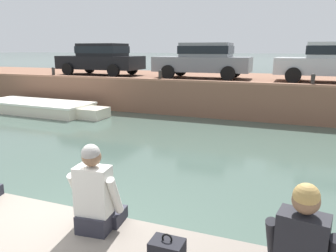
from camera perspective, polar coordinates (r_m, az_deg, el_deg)
ground_plane at (r=8.64m, az=0.93°, el=-4.77°), size 400.00×400.00×0.00m
far_quay_wall at (r=15.78m, az=10.70°, el=5.85°), size 60.00×6.00×1.39m
far_wall_coping at (r=12.89m, az=8.43°, el=7.61°), size 60.00×0.24×0.08m
boat_moored_west_cream at (r=14.96m, az=-21.07°, el=3.04°), size 5.87×2.01×0.49m
car_leftmost_black at (r=17.01m, az=-11.58°, el=11.56°), size 4.30×2.05×1.54m
car_left_inner_grey at (r=14.86m, az=6.26°, el=11.53°), size 4.25×2.02×1.54m
car_centre_silver at (r=14.40m, az=26.54°, el=10.18°), size 4.05×2.12×1.54m
mooring_bollard_west at (r=16.61m, az=-19.34°, el=8.95°), size 0.15×0.15×0.45m
mooring_bollard_mid at (r=13.73m, az=-1.38°, el=8.92°), size 0.15×0.15×0.45m
mooring_bollard_east at (r=12.70m, az=23.92°, el=7.44°), size 0.15×0.15×0.45m
person_seated_right at (r=3.63m, az=-12.45°, el=-11.93°), size 0.56×0.56×0.96m
bottle_drink at (r=3.69m, az=-14.58°, el=-16.45°), size 0.06×0.06×0.20m
snack_bag at (r=3.68m, az=-12.34°, el=-17.17°), size 0.18×0.12×0.10m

